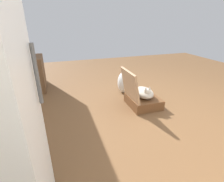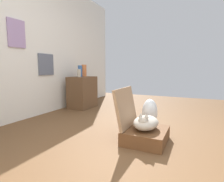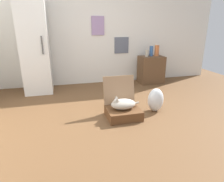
# 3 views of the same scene
# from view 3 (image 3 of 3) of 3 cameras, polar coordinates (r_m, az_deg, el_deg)

# --- Properties ---
(ground_plane) EXTENTS (7.68, 7.68, 0.00)m
(ground_plane) POSITION_cam_3_polar(r_m,az_deg,el_deg) (3.13, 1.36, -8.63)
(ground_plane) COLOR brown
(ground_plane) RESTS_ON ground
(wall_back) EXTENTS (6.40, 0.15, 2.60)m
(wall_back) POSITION_cam_3_polar(r_m,az_deg,el_deg) (4.99, -5.89, 17.06)
(wall_back) COLOR silver
(wall_back) RESTS_ON ground
(suitcase_base) EXTENTS (0.53, 0.47, 0.16)m
(suitcase_base) POSITION_cam_3_polar(r_m,az_deg,el_deg) (3.22, 3.20, -6.29)
(suitcase_base) COLOR brown
(suitcase_base) RESTS_ON ground
(suitcase_lid) EXTENTS (0.53, 0.13, 0.47)m
(suitcase_lid) POSITION_cam_3_polar(r_m,az_deg,el_deg) (3.33, 2.01, 0.35)
(suitcase_lid) COLOR #9B7756
(suitcase_lid) RESTS_ON suitcase_base
(cat) EXTENTS (0.48, 0.28, 0.22)m
(cat) POSITION_cam_3_polar(r_m,az_deg,el_deg) (3.16, 3.10, -3.69)
(cat) COLOR #B2A899
(cat) RESTS_ON suitcase_base
(plastic_bag_white) EXTENTS (0.28, 0.22, 0.41)m
(plastic_bag_white) POSITION_cam_3_polar(r_m,az_deg,el_deg) (3.48, 12.39, -2.51)
(plastic_bag_white) COLOR silver
(plastic_bag_white) RESTS_ON ground
(refrigerator) EXTENTS (0.57, 0.60, 1.90)m
(refrigerator) POSITION_cam_3_polar(r_m,az_deg,el_deg) (4.53, -21.19, 11.29)
(refrigerator) COLOR silver
(refrigerator) RESTS_ON ground
(side_table) EXTENTS (0.59, 0.42, 0.67)m
(side_table) POSITION_cam_3_polar(r_m,az_deg,el_deg) (5.14, 11.10, 6.03)
(side_table) COLOR brown
(side_table) RESTS_ON ground
(vase_tall) EXTENTS (0.07, 0.07, 0.16)m
(vase_tall) POSITION_cam_3_polar(r_m,az_deg,el_deg) (4.98, 9.97, 10.59)
(vase_tall) COLOR #B7AD99
(vase_tall) RESTS_ON side_table
(vase_short) EXTENTS (0.11, 0.11, 0.26)m
(vase_short) POSITION_cam_3_polar(r_m,az_deg,el_deg) (5.17, 12.71, 11.25)
(vase_short) COLOR #CC6B38
(vase_short) RESTS_ON side_table
(vase_round) EXTENTS (0.09, 0.09, 0.24)m
(vase_round) POSITION_cam_3_polar(r_m,az_deg,el_deg) (5.11, 11.19, 11.17)
(vase_round) COLOR #38609E
(vase_round) RESTS_ON side_table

